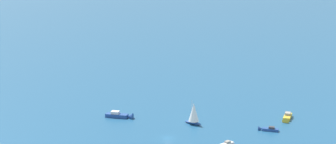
% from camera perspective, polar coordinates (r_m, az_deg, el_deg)
% --- Properties ---
extents(ground_plane, '(2000.00, 2000.00, 0.00)m').
position_cam_1_polar(ground_plane, '(165.93, -0.00, -7.82)').
color(ground_plane, '#1E517A').
extents(motorboat_far_port, '(8.27, 9.03, 2.83)m').
position_cam_1_polar(motorboat_far_port, '(190.38, 13.92, -5.25)').
color(motorboat_far_port, gold).
rests_on(motorboat_far_port, ground_plane).
extents(sailboat_inshore, '(7.21, 5.12, 9.06)m').
position_cam_1_polar(sailboat_inshore, '(178.78, 3.06, -4.92)').
color(sailboat_inshore, '#23478C').
rests_on(sailboat_inshore, ground_plane).
extents(motorboat_offshore, '(6.29, 6.40, 2.07)m').
position_cam_1_polar(motorboat_offshore, '(176.45, 11.69, -6.64)').
color(motorboat_offshore, '#23478C').
rests_on(motorboat_offshore, ground_plane).
extents(motorboat_trailing, '(9.32, 9.86, 3.13)m').
position_cam_1_polar(motorboat_trailing, '(187.92, -5.65, -5.14)').
color(motorboat_trailing, '#23478C').
rests_on(motorboat_trailing, ground_plane).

